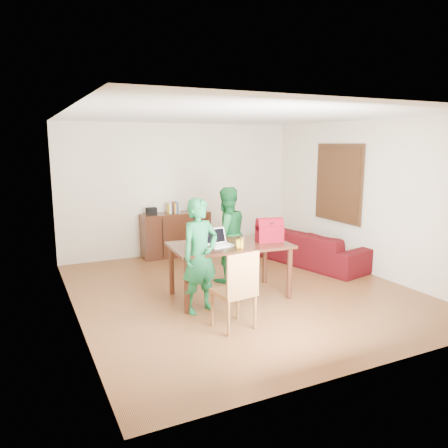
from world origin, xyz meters
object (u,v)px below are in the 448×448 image
red_bag (269,232)px  laptop (221,243)px  person_near (200,256)px  table (230,251)px  person_far (226,235)px  sofa (312,248)px  bottle (242,242)px  chair (234,306)px

red_bag → laptop: bearing=-170.9°
person_near → red_bag: bearing=-3.8°
table → laptop: size_ratio=4.94×
table → red_bag: red_bag is taller
person_far → sofa: 2.01m
sofa → laptop: bearing=99.2°
bottle → person_far: bearing=76.1°
person_far → bottle: size_ratio=8.27×
table → red_bag: 0.67m
chair → laptop: size_ratio=2.75×
table → person_near: bearing=-146.7°
chair → laptop: (0.29, 1.00, 0.57)m
person_far → red_bag: size_ratio=4.05×
laptop → red_bag: red_bag is taller
chair → red_bag: bearing=34.1°
person_near → bottle: 0.67m
table → chair: 1.24m
bottle → sofa: bearing=29.6°
person_far → red_bag: person_far is taller
chair → red_bag: 1.59m
laptop → bottle: 0.34m
table → laptop: laptop is taller
table → chair: size_ratio=1.80×
person_far → bottle: bearing=69.9°
chair → sofa: (2.71, 2.00, 0.03)m
laptop → red_bag: bearing=-10.1°
bottle → chair: bearing=-124.0°
laptop → table: bearing=13.2°
person_near → laptop: size_ratio=4.29×
chair → red_bag: red_bag is taller
bottle → red_bag: (0.58, 0.21, 0.05)m
person_far → sofa: size_ratio=0.71×
chair → laptop: laptop is taller
chair → table: bearing=59.2°
bottle → red_bag: red_bag is taller
laptop → red_bag: size_ratio=0.94×
person_far → bottle: person_far is taller
person_far → chair: bearing=60.9°
person_near → laptop: 0.53m
person_near → red_bag: size_ratio=4.02×
table → person_far: (0.29, 0.73, 0.08)m
sofa → person_far: bearing=82.9°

